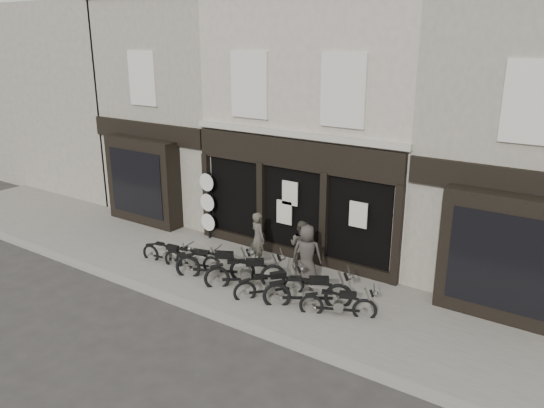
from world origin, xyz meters
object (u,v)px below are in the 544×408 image
Objects in this scene: motorcycle_0 at (168,256)px; motorcycle_2 at (216,267)px; motorcycle_1 at (193,261)px; man_left at (258,238)px; motorcycle_4 at (270,287)px; motorcycle_5 at (309,294)px; motorcycle_6 at (339,306)px; man_centre at (301,246)px; motorcycle_3 at (246,275)px; man_right at (307,254)px; advert_sign_post at (208,208)px.

motorcycle_0 is 1.90m from motorcycle_2.
motorcycle_0 is at bearing 174.61° from motorcycle_1.
man_left is at bearing 28.25° from motorcycle_0.
motorcycle_5 reaches higher than motorcycle_4.
motorcycle_5 reaches higher than motorcycle_0.
motorcycle_0 is at bearing 130.95° from motorcycle_4.
motorcycle_1 is 1.03× the size of motorcycle_6.
motorcycle_2 is 1.40× the size of man_centre.
motorcycle_3 is at bearing 68.84° from man_centre.
man_centre is (-0.20, 1.90, 0.52)m from motorcycle_4.
motorcycle_1 is 1.15× the size of motorcycle_4.
motorcycle_3 is at bearing 122.81° from motorcycle_4.
motorcycle_2 is 1.28× the size of man_right.
man_left reaches higher than motorcycle_5.
man_centre is at bearing 93.66° from motorcycle_5.
motorcycle_5 is at bearing -25.22° from motorcycle_2.
motorcycle_6 is at bearing 121.23° from man_right.
motorcycle_6 is 0.72× the size of advert_sign_post.
advert_sign_post is at bearing 135.72° from motorcycle_6.
motorcycle_1 is 0.86× the size of motorcycle_2.
man_right is at bearing -165.57° from man_left.
motorcycle_2 is at bearing 148.32° from motorcycle_5.
motorcycle_0 is 2.52m from advert_sign_post.
man_centre reaches higher than motorcycle_0.
advert_sign_post is at bearing -5.19° from man_centre.
motorcycle_5 is (3.07, 0.08, -0.00)m from motorcycle_2.
motorcycle_5 is (2.04, -0.00, 0.01)m from motorcycle_3.
motorcycle_6 is 6.64m from advert_sign_post.
motorcycle_6 is at bearing -14.63° from motorcycle_1.
man_left is 2.75m from advert_sign_post.
motorcycle_5 is at bearing -21.19° from advert_sign_post.
motorcycle_3 is (2.00, -0.01, 0.07)m from motorcycle_1.
man_centre is at bearing 20.73° from motorcycle_0.
motorcycle_1 is 3.28m from man_centre.
man_right is (4.20, 1.30, 0.61)m from motorcycle_0.
motorcycle_3 is at bearing 18.82° from man_right.
advert_sign_post reaches higher than man_left.
motorcycle_4 is 1.46m from man_right.
motorcycle_5 reaches higher than motorcycle_6.
motorcycle_6 is at bearing -25.64° from motorcycle_2.
man_left is 1.40m from man_centre.
man_right reaches higher than man_left.
motorcycle_6 is (2.92, -0.01, -0.07)m from motorcycle_3.
motorcycle_3 is 1.23× the size of man_centre.
motorcycle_2 is 3.29m from advert_sign_post.
advert_sign_post reaches higher than man_right.
motorcycle_2 is 1.05× the size of motorcycle_5.
man_left is at bearing 74.04° from motorcycle_3.
advert_sign_post is (-0.36, 2.33, 0.87)m from motorcycle_0.
man_right is at bearing 10.25° from motorcycle_0.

